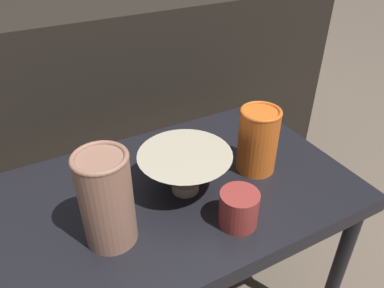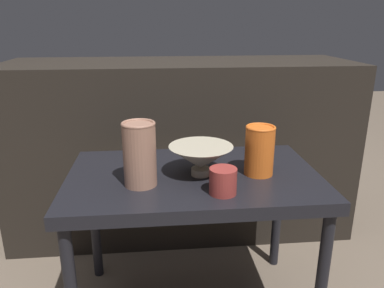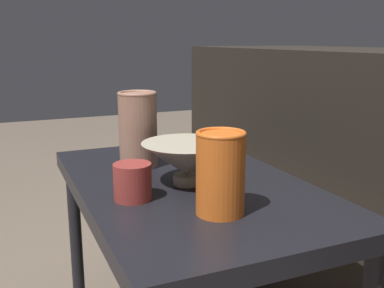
% 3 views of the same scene
% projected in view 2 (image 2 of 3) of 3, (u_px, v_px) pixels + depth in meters
% --- Properties ---
extents(table, '(0.80, 0.50, 0.52)m').
position_uv_depth(table, '(193.00, 189.00, 1.22)').
color(table, black).
rests_on(table, ground_plane).
extents(couch_backdrop, '(1.56, 0.50, 0.81)m').
position_uv_depth(couch_backdrop, '(181.00, 147.00, 1.80)').
color(couch_backdrop, black).
rests_on(couch_backdrop, ground_plane).
extents(bowl, '(0.20, 0.20, 0.10)m').
position_uv_depth(bowl, '(201.00, 158.00, 1.17)').
color(bowl, '#B2A88E').
rests_on(bowl, table).
extents(vase_textured_left, '(0.10, 0.10, 0.19)m').
position_uv_depth(vase_textured_left, '(140.00, 153.00, 1.09)').
color(vase_textured_left, '#996B56').
rests_on(vase_textured_left, table).
extents(vase_colorful_right, '(0.09, 0.09, 0.16)m').
position_uv_depth(vase_colorful_right, '(260.00, 150.00, 1.17)').
color(vase_colorful_right, orange).
rests_on(vase_colorful_right, table).
extents(cup, '(0.08, 0.08, 0.08)m').
position_uv_depth(cup, '(223.00, 181.00, 1.05)').
color(cup, maroon).
rests_on(cup, table).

